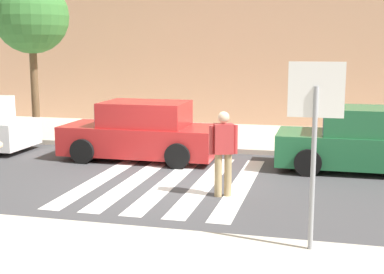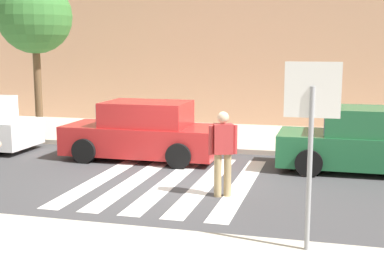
% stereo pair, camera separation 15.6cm
% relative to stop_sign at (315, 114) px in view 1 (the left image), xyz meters
% --- Properties ---
extents(ground_plane, '(120.00, 120.00, 0.00)m').
position_rel_stop_sign_xyz_m(ground_plane, '(-3.17, 3.52, -2.07)').
color(ground_plane, '#424244').
extents(sidewalk_far, '(60.00, 4.80, 0.14)m').
position_rel_stop_sign_xyz_m(sidewalk_far, '(-3.17, 9.52, -2.00)').
color(sidewalk_far, beige).
rests_on(sidewalk_far, ground).
extents(building_facade_far, '(56.00, 4.00, 7.39)m').
position_rel_stop_sign_xyz_m(building_facade_far, '(-3.17, 13.92, 1.62)').
color(building_facade_far, tan).
rests_on(building_facade_far, ground).
extents(crosswalk_stripe_0, '(0.44, 5.20, 0.01)m').
position_rel_stop_sign_xyz_m(crosswalk_stripe_0, '(-4.77, 3.72, -2.07)').
color(crosswalk_stripe_0, silver).
rests_on(crosswalk_stripe_0, ground).
extents(crosswalk_stripe_1, '(0.44, 5.20, 0.01)m').
position_rel_stop_sign_xyz_m(crosswalk_stripe_1, '(-3.97, 3.72, -2.07)').
color(crosswalk_stripe_1, silver).
rests_on(crosswalk_stripe_1, ground).
extents(crosswalk_stripe_2, '(0.44, 5.20, 0.01)m').
position_rel_stop_sign_xyz_m(crosswalk_stripe_2, '(-3.17, 3.72, -2.07)').
color(crosswalk_stripe_2, silver).
rests_on(crosswalk_stripe_2, ground).
extents(crosswalk_stripe_3, '(0.44, 5.20, 0.01)m').
position_rel_stop_sign_xyz_m(crosswalk_stripe_3, '(-2.37, 3.72, -2.07)').
color(crosswalk_stripe_3, silver).
rests_on(crosswalk_stripe_3, ground).
extents(crosswalk_stripe_4, '(0.44, 5.20, 0.01)m').
position_rel_stop_sign_xyz_m(crosswalk_stripe_4, '(-1.57, 3.72, -2.07)').
color(crosswalk_stripe_4, silver).
rests_on(crosswalk_stripe_4, ground).
extents(stop_sign, '(0.76, 0.08, 2.65)m').
position_rel_stop_sign_xyz_m(stop_sign, '(0.00, 0.00, 0.00)').
color(stop_sign, gray).
rests_on(stop_sign, sidewalk_near).
extents(pedestrian_crossing, '(0.54, 0.37, 1.72)m').
position_rel_stop_sign_xyz_m(pedestrian_crossing, '(-1.80, 2.82, -1.10)').
color(pedestrian_crossing, tan).
rests_on(pedestrian_crossing, ground).
extents(parked_car_red, '(4.10, 1.92, 1.55)m').
position_rel_stop_sign_xyz_m(parked_car_red, '(-4.57, 5.82, -1.35)').
color(parked_car_red, red).
rests_on(parked_car_red, ground).
extents(parked_car_green, '(4.10, 1.92, 1.55)m').
position_rel_stop_sign_xyz_m(parked_car_green, '(1.11, 5.82, -1.35)').
color(parked_car_green, '#236B3D').
rests_on(parked_car_green, ground).
extents(street_tree_west, '(2.35, 2.35, 4.95)m').
position_rel_stop_sign_xyz_m(street_tree_west, '(-8.93, 7.96, 1.82)').
color(street_tree_west, brown).
rests_on(street_tree_west, sidewalk_far).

